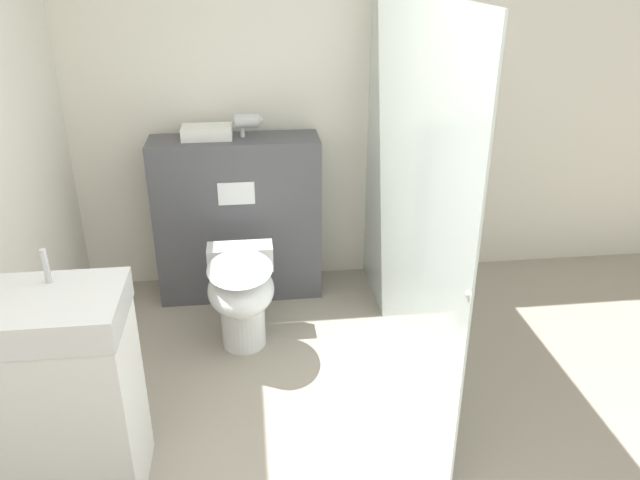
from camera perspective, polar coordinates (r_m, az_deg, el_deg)
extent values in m
cube|color=silver|center=(4.05, -1.41, 13.10)|extent=(8.00, 0.06, 2.50)
cube|color=#4C4C51|center=(4.01, -7.47, 1.95)|extent=(1.03, 0.32, 1.05)
cube|color=white|center=(3.78, -7.66, 4.23)|extent=(0.22, 0.01, 0.14)
cube|color=silver|center=(3.21, 7.85, 4.32)|extent=(0.01, 2.02, 1.92)
sphere|color=#B2B2B7|center=(2.38, 13.53, -4.86)|extent=(0.04, 0.04, 0.04)
cylinder|color=white|center=(3.61, -7.06, -6.80)|extent=(0.25, 0.25, 0.39)
ellipsoid|color=white|center=(3.43, -7.24, -4.48)|extent=(0.36, 0.49, 0.23)
ellipsoid|color=white|center=(3.37, -7.35, -2.61)|extent=(0.35, 0.48, 0.02)
cube|color=white|center=(3.67, -7.30, -1.53)|extent=(0.38, 0.15, 0.15)
cube|color=white|center=(2.79, -22.26, -14.26)|extent=(0.57, 0.42, 0.80)
cube|color=white|center=(2.54, -23.93, -6.05)|extent=(0.58, 0.43, 0.13)
cylinder|color=silver|center=(2.58, -23.77, -2.20)|extent=(0.02, 0.02, 0.14)
cylinder|color=#B7B7BC|center=(3.84, -6.72, 10.77)|extent=(0.14, 0.08, 0.08)
cone|color=#B7B7BC|center=(3.84, -5.41, 10.84)|extent=(0.03, 0.07, 0.07)
cylinder|color=#B7B7BC|center=(3.85, -7.11, 9.98)|extent=(0.03, 0.03, 0.09)
cube|color=white|center=(3.86, -10.30, 9.68)|extent=(0.30, 0.19, 0.07)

